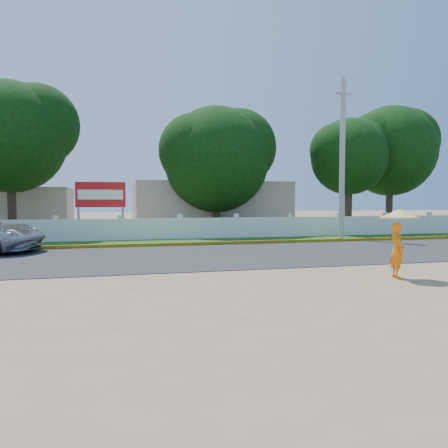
# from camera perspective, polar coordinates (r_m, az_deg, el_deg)

# --- Properties ---
(ground) EXTENTS (120.00, 120.00, 0.00)m
(ground) POSITION_cam_1_polar(r_m,az_deg,el_deg) (11.67, 2.43, -6.93)
(ground) COLOR #9E8460
(ground) RESTS_ON ground
(road) EXTENTS (60.00, 7.00, 0.02)m
(road) POSITION_cam_1_polar(r_m,az_deg,el_deg) (15.98, -2.21, -4.13)
(road) COLOR #38383A
(road) RESTS_ON ground
(grass_verge) EXTENTS (60.00, 3.50, 0.03)m
(grass_verge) POSITION_cam_1_polar(r_m,az_deg,el_deg) (21.11, -5.18, -2.33)
(grass_verge) COLOR #2D601E
(grass_verge) RESTS_ON ground
(curb) EXTENTS (40.00, 0.18, 0.16)m
(curb) POSITION_cam_1_polar(r_m,az_deg,el_deg) (19.43, -4.39, -2.61)
(curb) COLOR yellow
(curb) RESTS_ON ground
(fence) EXTENTS (40.00, 0.10, 1.10)m
(fence) POSITION_cam_1_polar(r_m,az_deg,el_deg) (22.49, -5.76, -0.62)
(fence) COLOR silver
(fence) RESTS_ON ground
(building_near) EXTENTS (10.00, 6.00, 3.20)m
(building_near) POSITION_cam_1_polar(r_m,az_deg,el_deg) (29.68, -1.97, 2.36)
(building_near) COLOR #B7AD99
(building_near) RESTS_ON ground
(building_far) EXTENTS (8.00, 5.00, 2.80)m
(building_far) POSITION_cam_1_polar(r_m,az_deg,el_deg) (30.75, -26.82, 1.67)
(building_far) COLOR #B7AD99
(building_far) RESTS_ON ground
(utility_pole) EXTENTS (0.28, 0.28, 8.29)m
(utility_pole) POSITION_cam_1_polar(r_m,az_deg,el_deg) (23.60, 15.19, 8.20)
(utility_pole) COLOR #9C9C99
(utility_pole) RESTS_ON ground
(monk_with_parasol) EXTENTS (1.00, 1.00, 1.81)m
(monk_with_parasol) POSITION_cam_1_polar(r_m,az_deg,el_deg) (12.23, 21.79, -1.10)
(monk_with_parasol) COLOR orange
(monk_with_parasol) RESTS_ON ground
(billboard) EXTENTS (2.50, 0.13, 2.95)m
(billboard) POSITION_cam_1_polar(r_m,az_deg,el_deg) (23.31, -15.81, 3.32)
(billboard) COLOR gray
(billboard) RESTS_ON ground
(tree_row) EXTENTS (33.08, 6.98, 8.25)m
(tree_row) POSITION_cam_1_polar(r_m,az_deg,el_deg) (25.69, -3.07, 9.41)
(tree_row) COLOR #473828
(tree_row) RESTS_ON ground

